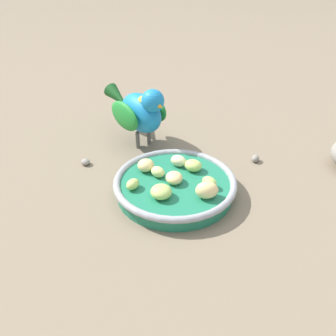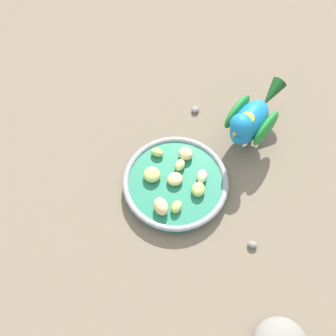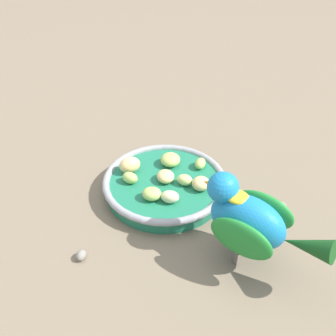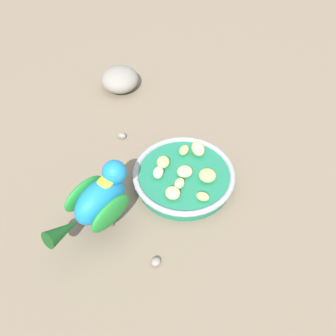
% 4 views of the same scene
% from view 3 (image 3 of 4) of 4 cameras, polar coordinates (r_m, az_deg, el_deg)
% --- Properties ---
extents(ground_plane, '(4.00, 4.00, 0.00)m').
position_cam_3_polar(ground_plane, '(0.73, -0.01, -2.37)').
color(ground_plane, '#756651').
extents(feeding_bowl, '(0.20, 0.20, 0.03)m').
position_cam_3_polar(feeding_bowl, '(0.71, -0.41, -2.20)').
color(feeding_bowl, '#1E7251').
rests_on(feeding_bowl, ground_plane).
extents(apple_piece_0, '(0.04, 0.04, 0.02)m').
position_cam_3_polar(apple_piece_0, '(0.67, -2.11, -3.36)').
color(apple_piece_0, '#B2CC66').
rests_on(apple_piece_0, feeding_bowl).
extents(apple_piece_1, '(0.03, 0.03, 0.02)m').
position_cam_3_polar(apple_piece_1, '(0.69, 4.27, -2.01)').
color(apple_piece_1, '#E5C67F').
rests_on(apple_piece_1, feeding_bowl).
extents(apple_piece_2, '(0.04, 0.04, 0.02)m').
position_cam_3_polar(apple_piece_2, '(0.70, -0.32, -1.09)').
color(apple_piece_2, '#E5C67F').
rests_on(apple_piece_2, feeding_bowl).
extents(apple_piece_3, '(0.03, 0.03, 0.02)m').
position_cam_3_polar(apple_piece_3, '(0.73, 4.20, 0.59)').
color(apple_piece_3, '#B2CC66').
rests_on(apple_piece_3, feeding_bowl).
extents(apple_piece_4, '(0.02, 0.03, 0.02)m').
position_cam_3_polar(apple_piece_4, '(0.70, -4.95, -1.27)').
color(apple_piece_4, '#B2CC66').
rests_on(apple_piece_4, feeding_bowl).
extents(apple_piece_5, '(0.04, 0.04, 0.02)m').
position_cam_3_polar(apple_piece_5, '(0.73, 0.31, 1.09)').
color(apple_piece_5, '#B2CC66').
rests_on(apple_piece_5, feeding_bowl).
extents(apple_piece_6, '(0.04, 0.04, 0.03)m').
position_cam_3_polar(apple_piece_6, '(0.72, -4.97, 0.39)').
color(apple_piece_6, '#E5C67F').
rests_on(apple_piece_6, feeding_bowl).
extents(apple_piece_7, '(0.03, 0.03, 0.02)m').
position_cam_3_polar(apple_piece_7, '(0.66, 0.27, -3.75)').
color(apple_piece_7, beige).
rests_on(apple_piece_7, feeding_bowl).
extents(apple_piece_8, '(0.03, 0.03, 0.02)m').
position_cam_3_polar(apple_piece_8, '(0.69, 2.22, -1.52)').
color(apple_piece_8, '#C6D17A').
rests_on(apple_piece_8, feeding_bowl).
extents(parrot, '(0.09, 0.18, 0.13)m').
position_cam_3_polar(parrot, '(0.58, 10.58, -6.62)').
color(parrot, '#59544C').
rests_on(parrot, ground_plane).
extents(pebble_0, '(0.02, 0.02, 0.01)m').
position_cam_3_polar(pebble_0, '(0.71, 14.43, -4.77)').
color(pebble_0, gray).
rests_on(pebble_0, ground_plane).
extents(pebble_1, '(0.02, 0.02, 0.01)m').
position_cam_3_polar(pebble_1, '(0.63, -11.18, -11.02)').
color(pebble_1, gray).
rests_on(pebble_1, ground_plane).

